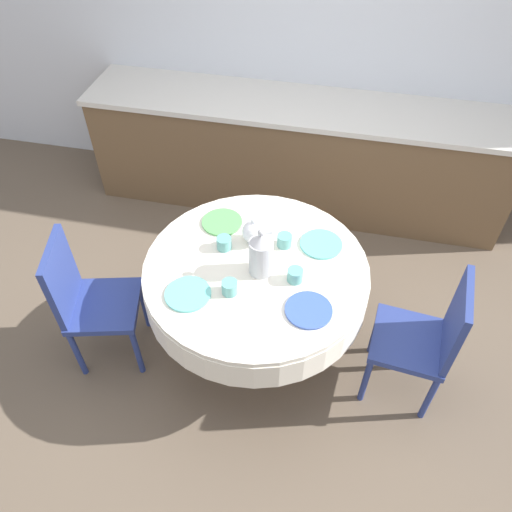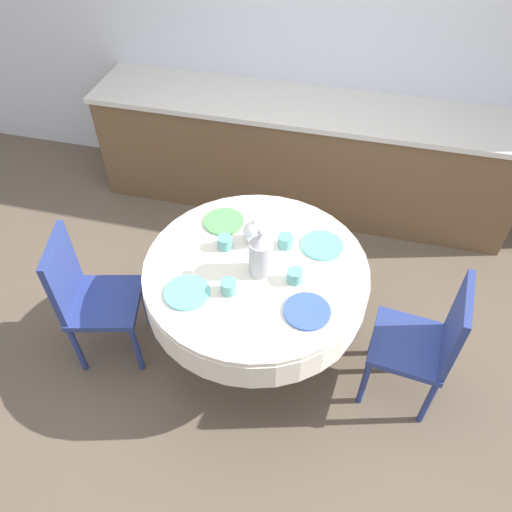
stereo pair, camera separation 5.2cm
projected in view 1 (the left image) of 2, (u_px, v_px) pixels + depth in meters
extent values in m
plane|color=brown|center=(256.00, 343.00, 3.25)|extent=(12.00, 12.00, 0.00)
cube|color=silver|center=(311.00, 29.00, 3.59)|extent=(7.00, 0.05, 2.60)
cube|color=brown|center=(296.00, 157.00, 3.98)|extent=(3.20, 0.60, 0.85)
cube|color=beige|center=(300.00, 106.00, 3.66)|extent=(3.24, 0.64, 0.04)
cylinder|color=brown|center=(256.00, 341.00, 3.24)|extent=(0.44, 0.44, 0.04)
cylinder|color=brown|center=(256.00, 317.00, 3.05)|extent=(0.11, 0.11, 0.49)
cylinder|color=silver|center=(256.00, 281.00, 2.81)|extent=(1.25, 1.25, 0.18)
cylinder|color=silver|center=(256.00, 268.00, 2.74)|extent=(1.24, 1.24, 0.03)
cube|color=navy|center=(409.00, 341.00, 2.75)|extent=(0.44, 0.44, 0.04)
cube|color=navy|center=(456.00, 322.00, 2.53)|extent=(0.08, 0.38, 0.46)
cylinder|color=navy|center=(365.00, 380.00, 2.83)|extent=(0.04, 0.04, 0.41)
cylinder|color=navy|center=(375.00, 332.00, 3.07)|extent=(0.04, 0.04, 0.41)
cylinder|color=navy|center=(429.00, 398.00, 2.76)|extent=(0.04, 0.04, 0.41)
cylinder|color=navy|center=(434.00, 347.00, 2.99)|extent=(0.04, 0.04, 0.41)
cube|color=navy|center=(104.00, 306.00, 2.92)|extent=(0.49, 0.49, 0.04)
cube|color=navy|center=(61.00, 278.00, 2.74)|extent=(0.13, 0.38, 0.46)
cylinder|color=navy|center=(144.00, 305.00, 3.21)|extent=(0.04, 0.04, 0.41)
cylinder|color=navy|center=(137.00, 352.00, 2.97)|extent=(0.04, 0.04, 0.41)
cylinder|color=navy|center=(89.00, 307.00, 3.20)|extent=(0.04, 0.04, 0.41)
cylinder|color=navy|center=(77.00, 354.00, 2.96)|extent=(0.04, 0.04, 0.41)
cylinder|color=#60BCB7|center=(188.00, 294.00, 2.58)|extent=(0.24, 0.24, 0.01)
cylinder|color=#5BA39E|center=(230.00, 287.00, 2.57)|extent=(0.08, 0.08, 0.08)
cylinder|color=#3856AD|center=(309.00, 310.00, 2.51)|extent=(0.24, 0.24, 0.01)
cylinder|color=#5BA39E|center=(295.00, 275.00, 2.63)|extent=(0.08, 0.08, 0.08)
cylinder|color=#5BA85B|center=(222.00, 222.00, 2.97)|extent=(0.24, 0.24, 0.01)
cylinder|color=#5BA39E|center=(224.00, 243.00, 2.80)|extent=(0.08, 0.08, 0.08)
cylinder|color=#60BCB7|center=(321.00, 244.00, 2.84)|extent=(0.24, 0.24, 0.01)
cylinder|color=#5BA39E|center=(284.00, 240.00, 2.81)|extent=(0.08, 0.08, 0.08)
cylinder|color=#B2B2B7|center=(261.00, 257.00, 2.62)|extent=(0.13, 0.13, 0.22)
cone|color=#B2B2B7|center=(261.00, 239.00, 2.53)|extent=(0.12, 0.12, 0.05)
sphere|color=#B2B2B7|center=(261.00, 233.00, 2.50)|extent=(0.04, 0.04, 0.04)
cylinder|color=white|center=(254.00, 241.00, 2.86)|extent=(0.07, 0.07, 0.01)
sphere|color=white|center=(254.00, 232.00, 2.80)|extent=(0.13, 0.13, 0.13)
cylinder|color=white|center=(267.00, 233.00, 2.79)|extent=(0.08, 0.02, 0.05)
sphere|color=white|center=(254.00, 221.00, 2.75)|extent=(0.03, 0.03, 0.03)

